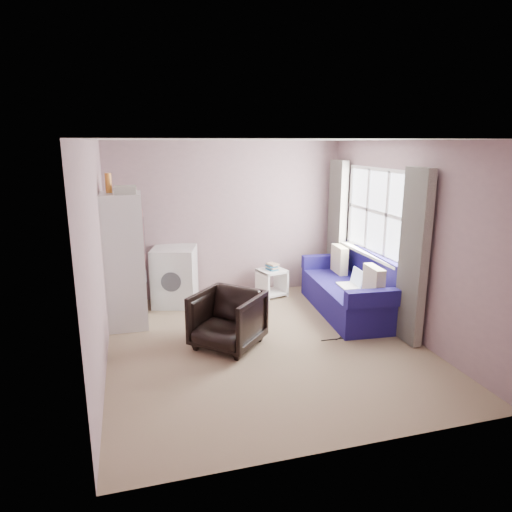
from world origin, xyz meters
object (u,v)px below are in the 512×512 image
Objects in this scene: side_table at (272,281)px; fridge at (121,260)px; washing_machine at (175,275)px; armchair at (228,317)px; sofa at (354,290)px.

fridge is at bearing -164.94° from side_table.
washing_machine is at bearing 178.73° from side_table.
sofa reaches higher than armchair.
armchair reaches higher than side_table.
fridge is 3.38m from sofa.
side_table is at bearing 99.67° from armchair.
sofa is at bearing -46.68° from side_table.
fridge reaches higher than side_table.
fridge reaches higher than washing_machine.
fridge is 2.51m from side_table.
side_table is (1.11, 1.69, -0.13)m from armchair.
armchair is 0.37× the size of fridge.
sofa is (2.07, 0.67, -0.05)m from armchair.
washing_machine is 0.43× the size of sofa.
armchair is 2.18m from sofa.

